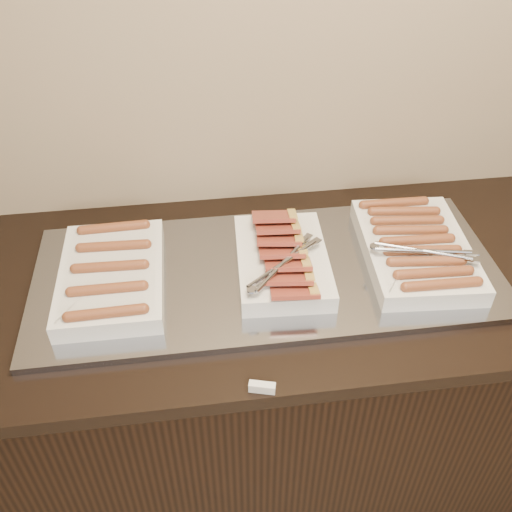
# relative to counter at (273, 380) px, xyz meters

# --- Properties ---
(counter) EXTENTS (2.06, 0.76, 0.90)m
(counter) POSITION_rel_counter_xyz_m (0.00, 0.00, 0.00)
(counter) COLOR black
(counter) RESTS_ON ground
(warming_tray) EXTENTS (1.20, 0.50, 0.02)m
(warming_tray) POSITION_rel_counter_xyz_m (-0.03, 0.00, 0.46)
(warming_tray) COLOR gray
(warming_tray) RESTS_ON counter
(dish_left) EXTENTS (0.26, 0.38, 0.07)m
(dish_left) POSITION_rel_counter_xyz_m (-0.42, 0.00, 0.50)
(dish_left) COLOR silver
(dish_left) RESTS_ON warming_tray
(dish_center) EXTENTS (0.25, 0.37, 0.09)m
(dish_center) POSITION_rel_counter_xyz_m (0.01, -0.00, 0.50)
(dish_center) COLOR silver
(dish_center) RESTS_ON warming_tray
(dish_right) EXTENTS (0.29, 0.42, 0.08)m
(dish_right) POSITION_rel_counter_xyz_m (0.37, -0.00, 0.50)
(dish_right) COLOR silver
(dish_right) RESTS_ON warming_tray
(label_holder) EXTENTS (0.06, 0.03, 0.02)m
(label_holder) POSITION_rel_counter_xyz_m (-0.09, -0.36, 0.46)
(label_holder) COLOR silver
(label_holder) RESTS_ON counter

